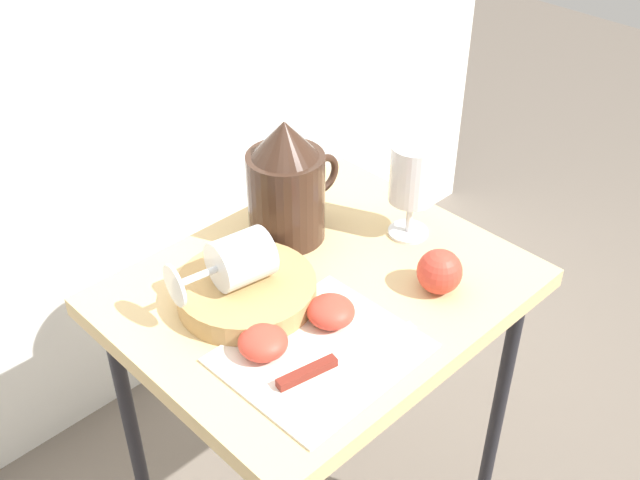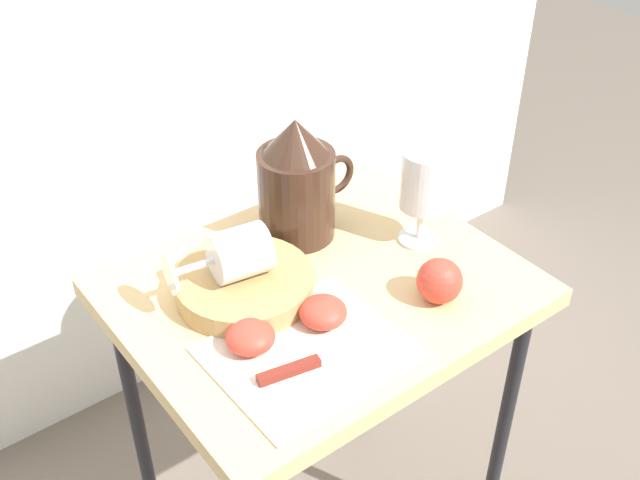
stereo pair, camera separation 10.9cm
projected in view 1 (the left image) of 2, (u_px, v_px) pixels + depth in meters
curtain_drape at (70, 13)px, 1.35m from camera, size 2.40×0.03×1.81m
table at (320, 318)px, 1.18m from camera, size 0.57×0.46×0.66m
linen_napkin at (321, 353)px, 1.02m from camera, size 0.25×0.21×0.00m
basket_tray at (247, 291)px, 1.10m from camera, size 0.20×0.20×0.03m
pitcher at (287, 192)px, 1.19m from camera, size 0.17×0.12×0.20m
wine_glass_upright at (412, 179)px, 1.18m from camera, size 0.07×0.07×0.16m
wine_glass_tipped_near at (238, 260)px, 1.07m from camera, size 0.15×0.09×0.07m
apple_half_left at (263, 342)px, 1.01m from camera, size 0.07×0.07×0.04m
apple_half_right at (331, 311)px, 1.05m from camera, size 0.07×0.07×0.04m
apple_whole at (440, 271)px, 1.11m from camera, size 0.07×0.07×0.07m
knife at (328, 363)px, 0.99m from camera, size 0.21×0.06×0.01m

